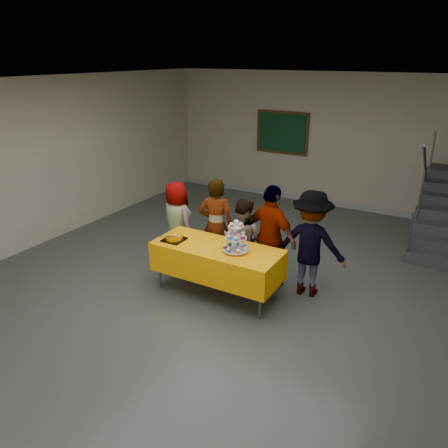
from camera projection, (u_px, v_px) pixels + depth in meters
The scene contains 10 objects.
room_shell at pixel (223, 156), 5.59m from camera, with size 10.00×10.04×3.02m.
bake_table at pixel (217, 260), 6.33m from camera, with size 1.88×0.78×0.77m.
cupcake_stand at pixel (236, 240), 6.05m from camera, with size 0.38×0.38×0.44m.
bear_cake at pixel (174, 237), 6.45m from camera, with size 0.32×0.36×0.12m.
schoolchild_a at pixel (177, 222), 7.35m from camera, with size 0.68×0.45×1.40m, color slate.
schoolchild_b at pixel (216, 226), 6.98m from camera, with size 0.57×0.37×1.57m, color slate.
schoolchild_c at pixel (242, 241), 6.68m from camera, with size 0.66×0.51×1.35m, color slate.
schoolchild_d at pixel (271, 237), 6.50m from camera, with size 0.94×0.39×1.60m, color slate.
schoolchild_e at pixel (311, 244), 6.29m from camera, with size 1.03×0.59×1.59m, color slate.
noticeboard at pixel (282, 133), 10.35m from camera, with size 1.30×0.05×1.00m.
Camera 1 is at (2.78, -4.76, 3.35)m, focal length 35.00 mm.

